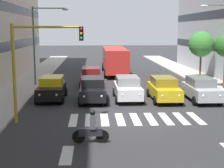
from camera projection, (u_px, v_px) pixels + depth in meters
ground_plane at (135, 119)px, 19.72m from camera, size 180.00×180.00×0.00m
crosswalk_markings at (135, 119)px, 19.72m from camera, size 7.65×2.80×0.01m
lane_arrow_1 at (67, 155)px, 14.10m from camera, size 0.50×2.20×0.01m
car_0 at (201, 89)px, 24.57m from camera, size 2.02×4.44×1.72m
car_1 at (164, 89)px, 24.69m from camera, size 2.02×4.44×1.72m
car_2 at (128, 88)px, 24.98m from camera, size 2.02×4.44×1.72m
car_3 at (93, 89)px, 24.50m from camera, size 2.02×4.44×1.72m
car_4 at (52, 88)px, 24.99m from camera, size 2.02×4.44×1.72m
car_row2_0 at (91, 77)px, 30.78m from camera, size 2.02×4.44×1.72m
bus_behind_traffic at (115, 58)px, 39.41m from camera, size 2.78×10.50×3.00m
motorcycle_with_rider at (91, 129)px, 15.50m from camera, size 1.70×0.36×1.57m
traffic_light_gantry at (34, 58)px, 18.31m from camera, size 3.89×0.36×5.50m
street_lamp_right at (40, 37)px, 30.35m from camera, size 3.24×0.28×7.02m
street_tree_2 at (201, 44)px, 34.64m from camera, size 2.61×2.61×4.82m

